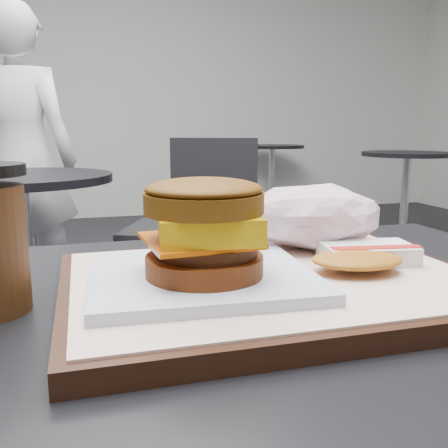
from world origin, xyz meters
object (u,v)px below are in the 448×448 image
at_px(neighbor_table, 22,226).
at_px(breakfast_sandwich, 204,240).
at_px(neighbor_chair, 188,220).
at_px(crumpled_wrapper, 313,216).
at_px(serving_tray, 273,285).
at_px(hash_brown, 363,256).
at_px(patron, 22,161).

bearing_deg(neighbor_table, breakfast_sandwich, -78.65).
relative_size(neighbor_table, neighbor_chair, 0.85).
bearing_deg(crumpled_wrapper, serving_tray, -132.09).
xyz_separation_m(serving_tray, hash_brown, (0.09, 0.00, 0.02)).
bearing_deg(breakfast_sandwich, hash_brown, 4.99).
xyz_separation_m(crumpled_wrapper, neighbor_chair, (0.21, 1.70, -0.31)).
distance_m(crumpled_wrapper, patron, 2.26).
xyz_separation_m(serving_tray, neighbor_chair, (0.30, 1.79, -0.27)).
bearing_deg(patron, breakfast_sandwich, 118.98).
xyz_separation_m(hash_brown, neighbor_table, (-0.49, 1.62, -0.25)).
relative_size(neighbor_table, patron, 0.49).
relative_size(breakfast_sandwich, neighbor_chair, 0.23).
height_order(neighbor_table, patron, patron).
bearing_deg(neighbor_table, hash_brown, -73.14).
xyz_separation_m(breakfast_sandwich, patron, (-0.38, 2.30, -0.07)).
distance_m(hash_brown, crumpled_wrapper, 0.10).
xyz_separation_m(serving_tray, neighbor_table, (-0.40, 1.62, -0.23)).
xyz_separation_m(neighbor_chair, patron, (-0.74, 0.50, 0.25)).
bearing_deg(breakfast_sandwich, neighbor_table, 101.35).
bearing_deg(crumpled_wrapper, breakfast_sandwich, -145.17).
bearing_deg(patron, neighbor_chair, 165.86).
distance_m(breakfast_sandwich, crumpled_wrapper, 0.19).
xyz_separation_m(serving_tray, breakfast_sandwich, (-0.07, -0.01, 0.05)).
distance_m(crumpled_wrapper, neighbor_chair, 1.74).
distance_m(breakfast_sandwich, patron, 2.33).
relative_size(serving_tray, crumpled_wrapper, 2.39).
xyz_separation_m(crumpled_wrapper, neighbor_table, (-0.48, 1.52, -0.27)).
height_order(serving_tray, patron, patron).
height_order(serving_tray, neighbor_table, serving_tray).
height_order(neighbor_table, neighbor_chair, neighbor_chair).
height_order(breakfast_sandwich, neighbor_chair, breakfast_sandwich).
xyz_separation_m(hash_brown, neighbor_chair, (0.20, 1.79, -0.29)).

